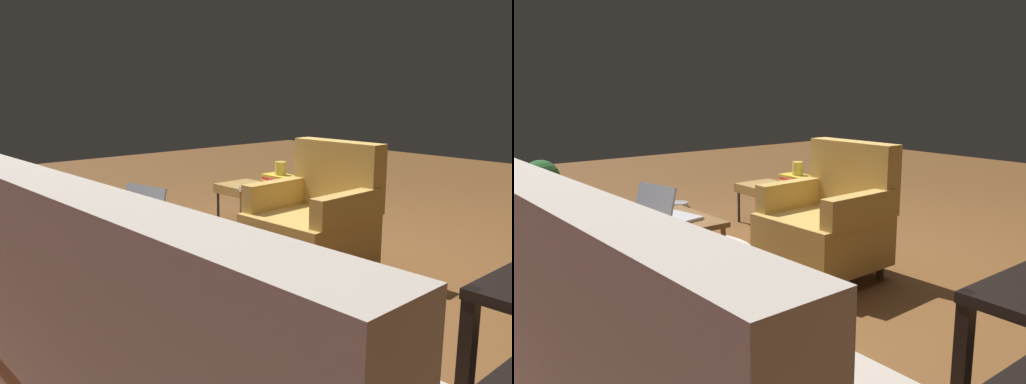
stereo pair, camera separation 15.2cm
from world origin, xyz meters
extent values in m
plane|color=brown|center=(0.00, 0.00, 0.00)|extent=(12.00, 12.00, 0.00)
cube|color=beige|center=(-1.31, 2.15, 0.72)|extent=(1.90, 0.18, 0.56)
ellipsoid|color=red|center=(-1.76, 1.79, 0.58)|extent=(0.42, 0.21, 0.28)
ellipsoid|color=white|center=(-1.31, 1.80, 0.58)|extent=(0.42, 0.24, 0.28)
ellipsoid|color=#DB4C6B|center=(-0.86, 1.80, 0.58)|extent=(0.42, 0.25, 0.28)
cube|color=tan|center=(-0.31, 0.17, 0.26)|extent=(0.68, 0.68, 0.32)
cube|color=tan|center=(-0.31, -0.11, 0.64)|extent=(0.66, 0.16, 0.45)
cube|color=tan|center=(-0.02, 0.18, 0.51)|extent=(0.11, 0.56, 0.18)
cube|color=tan|center=(-0.60, 0.16, 0.51)|extent=(0.11, 0.56, 0.18)
cylinder|color=#3F2819|center=(-0.06, 0.44, 0.05)|extent=(0.05, 0.05, 0.10)
cylinder|color=#3F2819|center=(-0.58, 0.43, 0.05)|extent=(0.05, 0.05, 0.10)
cylinder|color=#3F2819|center=(-0.04, -0.08, 0.05)|extent=(0.05, 0.05, 0.10)
cylinder|color=#3F2819|center=(-0.57, -0.10, 0.05)|extent=(0.05, 0.05, 0.10)
cube|color=black|center=(-1.77, 0.93, 0.28)|extent=(0.05, 0.05, 0.55)
cube|color=olive|center=(0.00, 1.08, 0.46)|extent=(0.56, 0.44, 0.03)
cylinder|color=olive|center=(-0.25, 0.89, 0.22)|extent=(0.03, 0.03, 0.45)
cylinder|color=olive|center=(0.25, 0.89, 0.22)|extent=(0.03, 0.03, 0.45)
cylinder|color=olive|center=(-0.25, 1.27, 0.22)|extent=(0.03, 0.03, 0.45)
cylinder|color=olive|center=(0.25, 1.27, 0.22)|extent=(0.03, 0.03, 0.45)
cube|color=silver|center=(0.00, 1.08, 0.49)|extent=(0.35, 0.27, 0.02)
cube|color=silver|center=(-0.02, 1.19, 0.59)|extent=(0.33, 0.12, 0.20)
cube|color=brown|center=(0.25, -0.13, 0.22)|extent=(0.44, 0.44, 0.44)
cube|color=silver|center=(0.25, -0.13, 0.46)|extent=(0.45, 0.45, 0.04)
cube|color=#2D72B2|center=(0.27, -0.11, 0.49)|extent=(0.26, 0.18, 0.02)
cube|color=orange|center=(0.26, -0.12, 0.51)|extent=(0.23, 0.19, 0.03)
cube|color=red|center=(0.26, -0.13, 0.54)|extent=(0.23, 0.21, 0.02)
cube|color=gold|center=(0.26, -0.12, 0.56)|extent=(0.24, 0.15, 0.02)
cylinder|color=#E5D14C|center=(0.25, -0.12, 0.62)|extent=(0.08, 0.08, 0.10)
cube|color=#AD8442|center=(1.02, -0.42, 0.32)|extent=(0.40, 0.40, 0.08)
cylinder|color=#262628|center=(0.85, -0.59, 0.14)|extent=(0.02, 0.02, 0.28)
cylinder|color=#262628|center=(1.19, -0.59, 0.14)|extent=(0.02, 0.02, 0.28)
cylinder|color=#262628|center=(0.85, -0.25, 0.14)|extent=(0.02, 0.02, 0.28)
cylinder|color=#262628|center=(1.19, -0.25, 0.14)|extent=(0.02, 0.02, 0.28)
cylinder|color=beige|center=(0.72, 0.71, 0.01)|extent=(1.25, 1.25, 0.01)
cylinder|color=silver|center=(2.08, -0.12, 0.03)|extent=(0.20, 0.20, 0.05)
cylinder|color=teal|center=(2.43, -0.14, 0.03)|extent=(0.20, 0.20, 0.05)
cylinder|color=brown|center=(2.48, 1.09, 0.11)|extent=(0.20, 0.20, 0.22)
sphere|color=#2D6B33|center=(2.48, 1.09, 0.38)|extent=(0.34, 0.34, 0.34)
camera|label=1|loc=(-2.56, 2.63, 1.23)|focal=37.40mm
camera|label=2|loc=(-2.66, 2.51, 1.23)|focal=37.40mm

